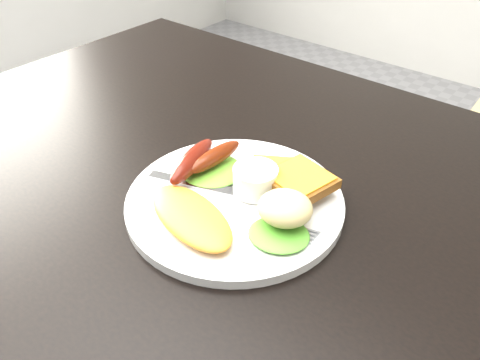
% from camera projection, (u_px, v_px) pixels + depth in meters
% --- Properties ---
extents(dining_table, '(1.20, 0.80, 0.04)m').
position_uv_depth(dining_table, '(258.00, 213.00, 0.59)').
color(dining_table, black).
rests_on(dining_table, ground).
extents(plate, '(0.26, 0.26, 0.01)m').
position_uv_depth(plate, '(235.00, 201.00, 0.56)').
color(plate, white).
rests_on(plate, dining_table).
extents(lettuce_left, '(0.09, 0.08, 0.01)m').
position_uv_depth(lettuce_left, '(210.00, 169.00, 0.60)').
color(lettuce_left, green).
rests_on(lettuce_left, plate).
extents(lettuce_right, '(0.09, 0.08, 0.01)m').
position_uv_depth(lettuce_right, '(279.00, 234.00, 0.50)').
color(lettuce_right, '#4A8D2C').
rests_on(lettuce_right, plate).
extents(omelette, '(0.14, 0.09, 0.02)m').
position_uv_depth(omelette, '(191.00, 217.00, 0.52)').
color(omelette, '#FCA529').
rests_on(omelette, plate).
extents(sausage_a, '(0.05, 0.11, 0.03)m').
position_uv_depth(sausage_a, '(192.00, 161.00, 0.59)').
color(sausage_a, '#64210F').
rests_on(sausage_a, lettuce_left).
extents(sausage_b, '(0.03, 0.09, 0.02)m').
position_uv_depth(sausage_b, '(215.00, 157.00, 0.59)').
color(sausage_b, '#5E2209').
rests_on(sausage_b, lettuce_left).
extents(ramekin, '(0.07, 0.07, 0.03)m').
position_uv_depth(ramekin, '(255.00, 180.00, 0.56)').
color(ramekin, white).
rests_on(ramekin, plate).
extents(toast_a, '(0.10, 0.10, 0.01)m').
position_uv_depth(toast_a, '(279.00, 176.00, 0.58)').
color(toast_a, brown).
rests_on(toast_a, plate).
extents(toast_b, '(0.08, 0.08, 0.01)m').
position_uv_depth(toast_b, '(299.00, 181.00, 0.55)').
color(toast_b, olive).
rests_on(toast_b, toast_a).
extents(potato_salad, '(0.08, 0.08, 0.03)m').
position_uv_depth(potato_salad, '(285.00, 208.00, 0.51)').
color(potato_salad, beige).
rests_on(potato_salad, lettuce_right).
extents(fork, '(0.17, 0.07, 0.00)m').
position_uv_depth(fork, '(213.00, 188.00, 0.57)').
color(fork, '#ADAFB7').
rests_on(fork, plate).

